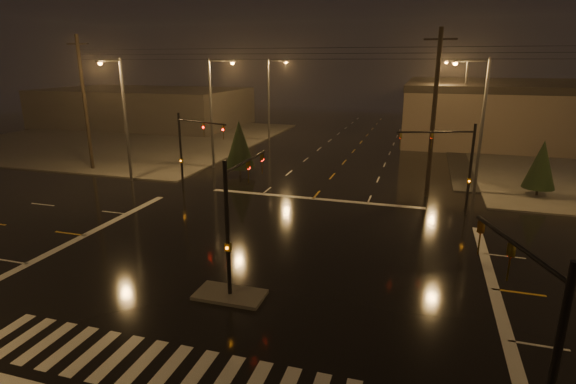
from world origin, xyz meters
name	(u,v)px	position (x,y,z in m)	size (l,w,h in m)	color
ground	(262,259)	(0.00, 0.00, 0.00)	(140.00, 140.00, 0.00)	black
sidewalk_nw	(126,138)	(-30.00, 30.00, 0.06)	(36.00, 36.00, 0.12)	#484640
median_island	(230,295)	(0.00, -4.00, 0.07)	(3.00, 1.60, 0.15)	#484640
crosswalk	(168,369)	(0.00, -9.00, 0.01)	(15.00, 2.60, 0.01)	beige
stop_bar_far	(313,198)	(0.00, 11.00, 0.01)	(16.00, 0.50, 0.01)	beige
commercial_block	(145,107)	(-35.00, 42.00, 2.80)	(30.00, 18.00, 5.60)	#3E3937
signal_mast_median	(236,207)	(0.00, -3.07, 3.75)	(0.25, 4.59, 6.00)	black
signal_mast_ne	(455,158)	(9.50, 10.14, 3.79)	(4.84, 1.86, 6.00)	black
signal_mast_nw	(189,143)	(-9.50, 10.14, 3.79)	(4.84, 1.86, 6.00)	black
signal_mast_se	(534,338)	(10.23, -9.75, 3.71)	(1.55, 3.87, 6.00)	black
streetlight_1	(214,106)	(-11.18, 18.00, 5.80)	(2.77, 0.32, 10.00)	#38383A
streetlight_2	(271,94)	(-11.18, 34.00, 5.80)	(2.77, 0.32, 10.00)	#38383A
streetlight_3	(478,117)	(11.18, 16.00, 5.80)	(2.77, 0.32, 10.00)	#38383A
streetlight_4	(461,97)	(11.18, 36.00, 5.80)	(2.77, 0.32, 10.00)	#38383A
streetlight_5	(122,112)	(-16.00, 11.18, 5.80)	(0.32, 2.77, 10.00)	#38383A
utility_pole_0	(85,103)	(-22.00, 14.00, 6.13)	(2.20, 0.32, 12.00)	black
utility_pole_1	(434,114)	(8.00, 14.00, 6.13)	(2.20, 0.32, 12.00)	black
conifer_0	(541,164)	(15.87, 16.34, 2.48)	(2.28, 2.28, 4.26)	black
conifer_3	(239,144)	(-7.95, 16.08, 2.77)	(2.65, 2.65, 4.84)	black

